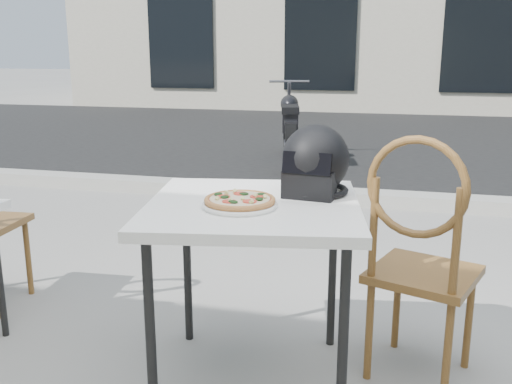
% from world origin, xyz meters
% --- Properties ---
extents(street_asphalt, '(30.00, 8.00, 0.00)m').
position_xyz_m(street_asphalt, '(0.00, 7.00, 0.00)').
color(street_asphalt, black).
rests_on(street_asphalt, ground).
extents(curb, '(30.00, 0.25, 0.12)m').
position_xyz_m(curb, '(0.00, 3.00, 0.06)').
color(curb, '#A4A299').
rests_on(curb, ground).
extents(cafe_table_main, '(0.94, 0.94, 0.78)m').
position_xyz_m(cafe_table_main, '(-0.43, -0.01, 0.71)').
color(cafe_table_main, white).
rests_on(cafe_table_main, ground).
extents(plate, '(0.29, 0.29, 0.02)m').
position_xyz_m(plate, '(-0.46, -0.09, 0.78)').
color(plate, white).
rests_on(plate, cafe_table_main).
extents(pizza, '(0.34, 0.34, 0.03)m').
position_xyz_m(pizza, '(-0.46, -0.09, 0.80)').
color(pizza, '#BF8046').
rests_on(pizza, plate).
extents(helmet, '(0.31, 0.32, 0.28)m').
position_xyz_m(helmet, '(-0.22, 0.19, 0.90)').
color(helmet, black).
rests_on(helmet, cafe_table_main).
extents(cafe_chair_main, '(0.51, 0.51, 1.05)m').
position_xyz_m(cafe_chair_main, '(0.22, 0.16, 0.58)').
color(cafe_chair_main, brown).
rests_on(cafe_chair_main, ground).
extents(motorcycle, '(0.62, 1.97, 0.99)m').
position_xyz_m(motorcycle, '(-1.20, 4.80, 0.43)').
color(motorcycle, black).
rests_on(motorcycle, street_asphalt).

